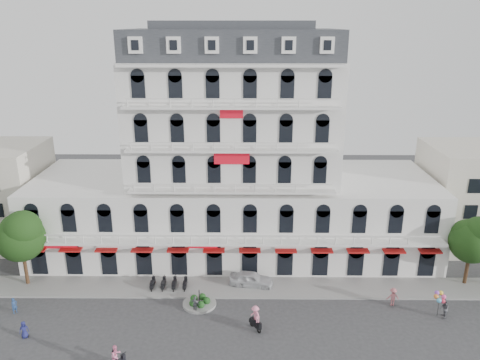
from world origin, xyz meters
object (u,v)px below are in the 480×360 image
Objects in this scene: rider_southwest at (116,357)px; balloon_vendor at (443,305)px; parked_car at (251,279)px; rider_center at (255,317)px.

rider_southwest is 0.92× the size of balloon_vendor.
parked_car is 18.12m from balloon_vendor.
rider_center is 0.96× the size of balloon_vendor.
rider_southwest is at bearing 148.07° from parked_car.
rider_center is (0.25, -7.22, 0.49)m from parked_car.
parked_car is 1.84× the size of balloon_vendor.
parked_car is 2.00× the size of rider_southwest.
rider_southwest is at bearing -97.15° from rider_center.
balloon_vendor is at bearing -98.37° from parked_car.
rider_center is at bearing -173.45° from balloon_vendor.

